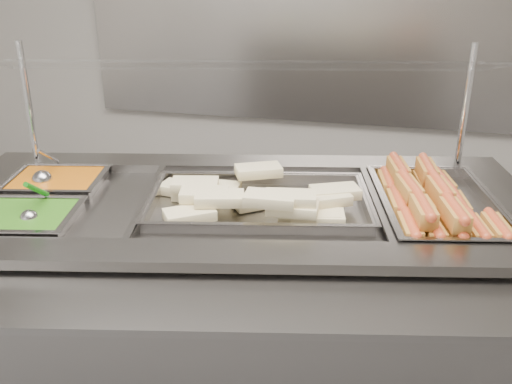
% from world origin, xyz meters
% --- Properties ---
extents(back_panel, '(3.00, 0.04, 1.20)m').
position_xyz_m(back_panel, '(0.00, 2.45, 1.20)').
color(back_panel, gray).
rests_on(back_panel, ground).
extents(steam_counter, '(2.06, 1.22, 0.92)m').
position_xyz_m(steam_counter, '(0.06, 0.37, 0.46)').
color(steam_counter, slate).
rests_on(steam_counter, ground).
extents(tray_rail, '(1.86, 0.73, 0.05)m').
position_xyz_m(tray_rail, '(0.16, -0.15, 0.87)').
color(tray_rail, slate).
rests_on(tray_rail, steam_counter).
extents(sneeze_guard, '(1.72, 0.63, 0.45)m').
position_xyz_m(sneeze_guard, '(0.02, 0.59, 1.29)').
color(sneeze_guard, silver).
rests_on(sneeze_guard, steam_counter).
extents(pan_hotdogs, '(0.45, 0.62, 0.10)m').
position_xyz_m(pan_hotdogs, '(0.69, 0.50, 0.88)').
color(pan_hotdogs, gray).
rests_on(pan_hotdogs, steam_counter).
extents(pan_wraps, '(0.77, 0.54, 0.07)m').
position_xyz_m(pan_wraps, '(0.12, 0.38, 0.89)').
color(pan_wraps, gray).
rests_on(pan_wraps, steam_counter).
extents(pan_beans, '(0.35, 0.30, 0.10)m').
position_xyz_m(pan_beans, '(-0.62, 0.38, 0.88)').
color(pan_beans, gray).
rests_on(pan_beans, steam_counter).
extents(pan_peas, '(0.35, 0.30, 0.10)m').
position_xyz_m(pan_peas, '(-0.56, 0.09, 0.88)').
color(pan_peas, gray).
rests_on(pan_peas, steam_counter).
extents(hotdogs_in_buns, '(0.40, 0.56, 0.12)m').
position_xyz_m(hotdogs_in_buns, '(0.66, 0.48, 0.93)').
color(hotdogs_in_buns, '#A46B22').
rests_on(hotdogs_in_buns, pan_hotdogs).
extents(tortilla_wraps, '(0.69, 0.42, 0.10)m').
position_xyz_m(tortilla_wraps, '(0.12, 0.35, 0.94)').
color(tortilla_wraps, beige).
rests_on(tortilla_wraps, pan_wraps).
extents(ladle, '(0.07, 0.20, 0.15)m').
position_xyz_m(ladle, '(-0.66, 0.36, 0.93)').
color(ladle, '#B8B7BC').
rests_on(ladle, pan_beans).
extents(serving_spoon, '(0.07, 0.18, 0.14)m').
position_xyz_m(serving_spoon, '(-0.53, 0.09, 0.93)').
color(serving_spoon, '#B8B7BC').
rests_on(serving_spoon, pan_peas).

